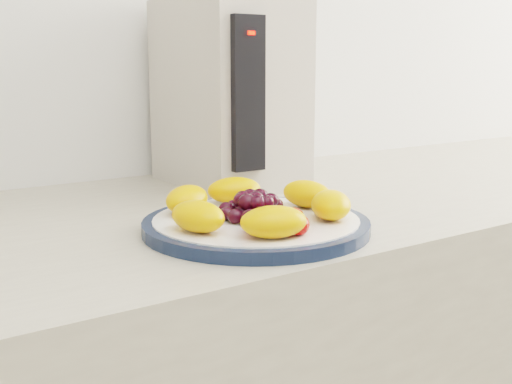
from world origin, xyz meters
TOP-DOWN VIEW (x-y plane):
  - plate_rim at (0.11, 1.05)m, footprint 0.28×0.28m
  - plate_face at (0.11, 1.05)m, footprint 0.26×0.26m
  - appliance_body at (0.25, 1.35)m, footprint 0.18×0.25m
  - appliance_panel at (0.21, 1.22)m, footprint 0.05×0.02m
  - appliance_led at (0.21, 1.21)m, footprint 0.01×0.01m
  - fruit_plate at (0.11, 1.05)m, footprint 0.24×0.24m

SIDE VIEW (x-z plane):
  - plate_rim at x=0.11m, z-range 0.90..0.91m
  - plate_face at x=0.11m, z-range 0.90..0.92m
  - fruit_plate at x=0.11m, z-range 0.92..0.95m
  - appliance_body at x=0.25m, z-range 0.90..1.21m
  - appliance_panel at x=0.21m, z-range 0.94..1.17m
  - appliance_led at x=0.21m, z-range 1.15..1.15m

